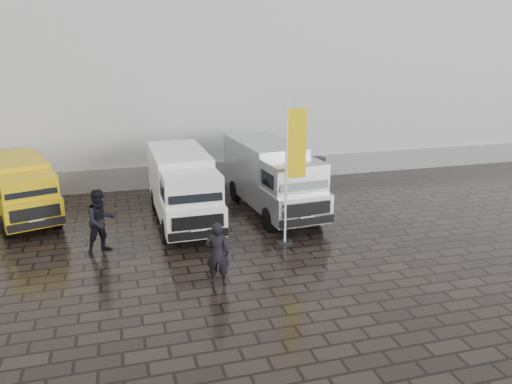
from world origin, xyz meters
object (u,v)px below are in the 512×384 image
(flagpole, at_px, (292,168))
(person_tent, at_px, (101,221))
(van_silver, at_px, (272,179))
(van_yellow, at_px, (22,191))
(person_front, at_px, (217,254))
(van_white, at_px, (183,189))
(wheelie_bin, at_px, (316,168))

(flagpole, bearing_deg, person_tent, 171.48)
(van_silver, bearing_deg, van_yellow, 165.55)
(flagpole, xyz_separation_m, person_tent, (-5.73, 0.86, -1.45))
(flagpole, xyz_separation_m, person_front, (-2.80, -2.20, -1.57))
(van_white, bearing_deg, wheelie_bin, 29.94)
(van_white, distance_m, wheelie_bin, 7.85)
(flagpole, relative_size, person_tent, 2.25)
(person_tent, bearing_deg, wheelie_bin, 6.98)
(person_front, height_order, person_tent, person_tent)
(van_silver, height_order, wheelie_bin, van_silver)
(flagpole, relative_size, person_front, 2.57)
(flagpole, xyz_separation_m, wheelie_bin, (3.72, 6.87, -1.89))
(van_yellow, relative_size, person_front, 2.71)
(van_white, distance_m, person_tent, 3.39)
(van_yellow, bearing_deg, person_front, -67.93)
(van_yellow, relative_size, van_silver, 0.80)
(van_silver, xyz_separation_m, person_tent, (-6.10, -2.25, -0.29))
(van_yellow, xyz_separation_m, wheelie_bin, (12.19, 2.27, -0.54))
(flagpole, relative_size, wheelie_bin, 4.16)
(wheelie_bin, bearing_deg, van_silver, -133.73)
(van_white, height_order, person_tent, van_white)
(person_tent, bearing_deg, van_white, 10.44)
(wheelie_bin, bearing_deg, flagpole, -120.53)
(person_front, bearing_deg, van_silver, -102.82)
(van_yellow, distance_m, wheelie_bin, 12.41)
(person_front, bearing_deg, flagpole, -123.82)
(person_front, bearing_deg, van_yellow, -32.12)
(van_silver, bearing_deg, wheelie_bin, 43.52)
(van_yellow, bearing_deg, wheelie_bin, -7.18)
(wheelie_bin, xyz_separation_m, person_front, (-6.52, -9.07, 0.33))
(flagpole, height_order, wheelie_bin, flagpole)
(van_yellow, xyz_separation_m, flagpole, (8.46, -4.61, 1.35))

